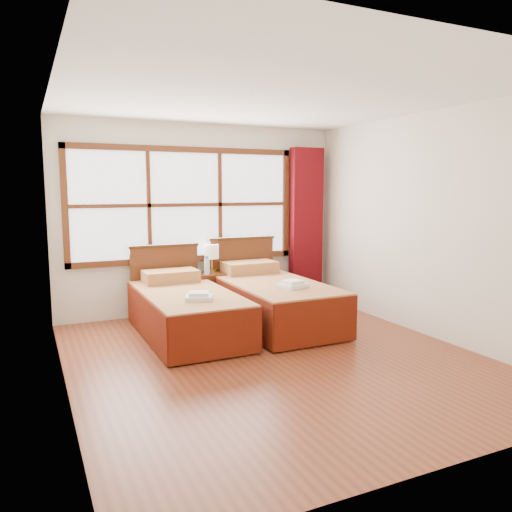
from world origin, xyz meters
name	(u,v)px	position (x,y,z in m)	size (l,w,h in m)	color
floor	(275,358)	(0.00, 0.00, 0.00)	(4.50, 4.50, 0.00)	brown
ceiling	(277,96)	(0.00, 0.00, 2.60)	(4.50, 4.50, 0.00)	white
wall_back	(202,219)	(0.00, 2.25, 1.30)	(4.00, 4.00, 0.00)	silver
wall_left	(59,240)	(-2.00, 0.00, 1.30)	(4.50, 4.50, 0.00)	silver
wall_right	(429,225)	(2.00, 0.00, 1.30)	(4.50, 4.50, 0.00)	silver
window	(185,205)	(-0.25, 2.21, 1.50)	(3.16, 0.06, 1.56)	white
curtain	(306,225)	(1.60, 2.11, 1.17)	(0.50, 0.16, 2.30)	#62090F
bed_left	(186,310)	(-0.58, 1.20, 0.30)	(1.01, 2.03, 0.98)	#3A1F0C
bed_right	(271,299)	(0.56, 1.20, 0.32)	(1.07, 2.09, 1.04)	#3A1F0C
nightstand	(213,293)	(0.05, 1.99, 0.29)	(0.43, 0.43, 0.57)	#522712
towels_left	(199,296)	(-0.57, 0.70, 0.56)	(0.36, 0.34, 0.08)	white
towels_right	(293,284)	(0.60, 0.72, 0.59)	(0.34, 0.32, 0.09)	white
lamp	(212,252)	(0.08, 2.09, 0.85)	(0.20, 0.20, 0.38)	gold
bottle_near	(207,266)	(-0.07, 1.89, 0.69)	(0.07, 0.07, 0.25)	silver
bottle_far	(208,266)	(-0.03, 1.95, 0.68)	(0.06, 0.06, 0.23)	silver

